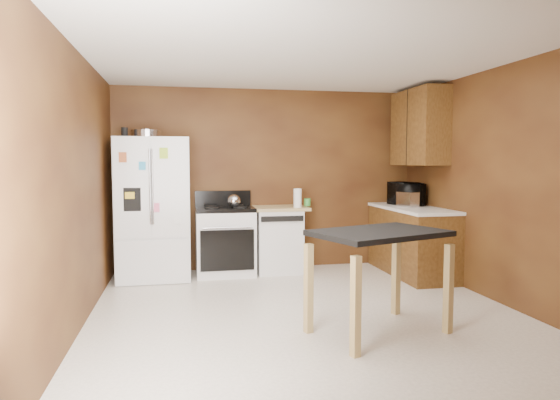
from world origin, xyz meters
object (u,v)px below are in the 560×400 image
object	(u,v)px
dishwasher	(278,239)
roasting_pan	(146,134)
paper_towel	(298,198)
green_canister	(307,202)
microwave	(406,195)
refrigerator	(154,209)
toaster	(408,199)
island	(379,248)
gas_range	(225,240)
pen_cup	(124,132)
kettle	(234,201)

from	to	relation	value
dishwasher	roasting_pan	bearing A→B (deg)	-178.06
paper_towel	green_canister	world-z (taller)	paper_towel
microwave	refrigerator	distance (m)	3.40
microwave	green_canister	bearing A→B (deg)	68.82
toaster	roasting_pan	bearing A→B (deg)	157.20
toaster	island	size ratio (longest dim) A/B	0.21
gas_range	island	world-z (taller)	gas_range
pen_cup	kettle	size ratio (longest dim) A/B	0.67
green_canister	dishwasher	size ratio (longest dim) A/B	0.11
refrigerator	kettle	bearing A→B (deg)	-2.95
paper_towel	microwave	distance (m)	1.52
roasting_pan	green_canister	size ratio (longest dim) A/B	3.79
roasting_pan	kettle	xyz separation A→B (m)	(1.09, -0.08, -0.86)
kettle	roasting_pan	bearing A→B (deg)	175.82
microwave	dishwasher	world-z (taller)	microwave
pen_cup	green_canister	distance (m)	2.56
island	paper_towel	bearing A→B (deg)	93.74
microwave	kettle	bearing A→B (deg)	77.81
green_canister	refrigerator	size ratio (longest dim) A/B	0.06
dishwasher	refrigerator	bearing A→B (deg)	-177.01
kettle	paper_towel	distance (m)	0.85
microwave	paper_towel	bearing A→B (deg)	77.29
paper_towel	microwave	size ratio (longest dim) A/B	0.49
dishwasher	island	world-z (taller)	island
roasting_pan	microwave	distance (m)	3.56
paper_towel	microwave	world-z (taller)	microwave
kettle	microwave	xyz separation A→B (m)	(2.37, -0.08, 0.06)
toaster	refrigerator	world-z (taller)	refrigerator
paper_towel	dishwasher	xyz separation A→B (m)	(-0.24, 0.15, -0.56)
pen_cup	paper_towel	distance (m)	2.35
roasting_pan	toaster	size ratio (longest dim) A/B	1.43
kettle	gas_range	distance (m)	0.55
refrigerator	paper_towel	bearing A→B (deg)	-2.11
pen_cup	green_canister	xyz separation A→B (m)	(2.37, 0.25, -0.92)
island	microwave	bearing A→B (deg)	59.89
refrigerator	gas_range	xyz separation A→B (m)	(0.91, 0.06, -0.44)
pen_cup	island	size ratio (longest dim) A/B	0.09
kettle	island	distance (m)	2.64
paper_towel	refrigerator	distance (m)	1.87
microwave	gas_range	world-z (taller)	microwave
dishwasher	island	distance (m)	2.62
pen_cup	kettle	xyz separation A→B (m)	(1.34, 0.08, -0.87)
microwave	island	size ratio (longest dim) A/B	0.40
paper_towel	gas_range	distance (m)	1.11
dishwasher	green_canister	bearing A→B (deg)	5.33
paper_towel	gas_range	bearing A→B (deg)	172.31
toaster	island	distance (m)	2.48
paper_towel	kettle	bearing A→B (deg)	178.91
green_canister	island	size ratio (longest dim) A/B	0.08
pen_cup	microwave	distance (m)	3.80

